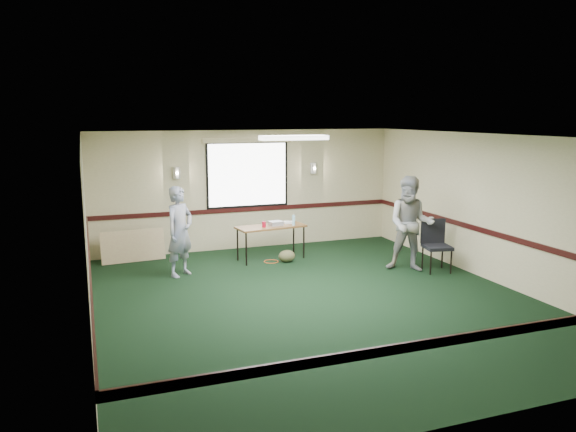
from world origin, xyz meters
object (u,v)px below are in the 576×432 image
object	(u,v)px
person_left	(180,231)
person_right	(411,224)
conference_chair	(435,241)
folding_table	(271,228)
projector	(276,223)

from	to	relation	value
person_left	person_right	distance (m)	4.46
conference_chair	person_right	xyz separation A→B (m)	(-0.48, 0.15, 0.35)
folding_table	projector	distance (m)	0.15
person_right	person_left	bearing A→B (deg)	-161.91
conference_chair	person_left	xyz separation A→B (m)	(-4.78, 1.34, 0.27)
conference_chair	person_left	size ratio (longest dim) A/B	0.58
folding_table	person_left	bearing A→B (deg)	-171.47
person_left	person_right	bearing A→B (deg)	-52.75
projector	person_right	xyz separation A→B (m)	(2.18, -1.76, 0.16)
person_left	person_right	world-z (taller)	person_right
person_left	projector	bearing A→B (deg)	-22.08
projector	folding_table	bearing A→B (deg)	176.82
conference_chair	person_left	world-z (taller)	person_left
folding_table	person_right	world-z (taller)	person_right
person_right	conference_chair	bearing A→B (deg)	16.52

